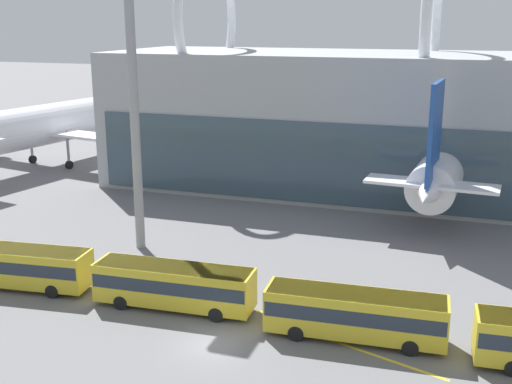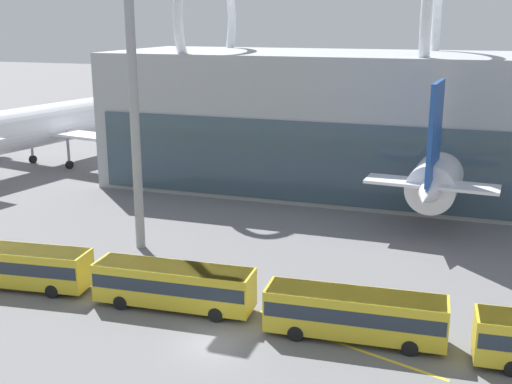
{
  "view_description": "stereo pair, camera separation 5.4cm",
  "coord_description": "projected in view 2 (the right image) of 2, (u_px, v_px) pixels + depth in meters",
  "views": [
    {
      "loc": [
        13.89,
        -33.03,
        19.4
      ],
      "look_at": [
        -4.35,
        21.01,
        4.0
      ],
      "focal_mm": 45.0,
      "sensor_mm": 36.0,
      "label": 1
    },
    {
      "loc": [
        13.94,
        -33.01,
        19.4
      ],
      "look_at": [
        -4.35,
        21.01,
        4.0
      ],
      "focal_mm": 45.0,
      "sensor_mm": 36.0,
      "label": 2
    }
  ],
  "objects": [
    {
      "name": "floodlight_mast",
      "position": [
        133.0,
        83.0,
        52.73
      ],
      "size": [
        2.47,
        2.47,
        24.26
      ],
      "color": "gray",
      "rests_on": "ground_plane"
    },
    {
      "name": "ground_plane",
      "position": [
        214.0,
        344.0,
        39.56
      ],
      "size": [
        440.0,
        440.0,
        0.0
      ],
      "primitive_type": "plane",
      "color": "slate"
    },
    {
      "name": "lane_stripe_1",
      "position": [
        368.0,
        353.0,
        38.51
      ],
      "size": [
        9.63,
        3.51,
        0.01
      ],
      "primitive_type": "cube",
      "rotation": [
        0.0,
        0.0,
        -0.33
      ],
      "color": "yellow",
      "rests_on": "ground_plane"
    },
    {
      "name": "airliner_at_gate_far",
      "position": [
        451.0,
        156.0,
        72.01
      ],
      "size": [
        46.0,
        43.65,
        14.23
      ],
      "rotation": [
        0.0,
        0.0,
        1.5
      ],
      "color": "white",
      "rests_on": "ground_plane"
    },
    {
      "name": "shuttle_bus_4",
      "position": [
        355.0,
        312.0,
        39.8
      ],
      "size": [
        11.33,
        3.34,
        3.06
      ],
      "rotation": [
        0.0,
        0.0,
        0.06
      ],
      "color": "gold",
      "rests_on": "ground_plane"
    },
    {
      "name": "shuttle_bus_2",
      "position": [
        17.0,
        264.0,
        47.6
      ],
      "size": [
        11.42,
        3.87,
        3.06
      ],
      "rotation": [
        0.0,
        0.0,
        0.11
      ],
      "color": "gold",
      "rests_on": "ground_plane"
    },
    {
      "name": "lane_stripe_0",
      "position": [
        319.0,
        321.0,
        42.59
      ],
      "size": [
        8.92,
        0.54,
        0.01
      ],
      "primitive_type": "cube",
      "rotation": [
        0.0,
        0.0,
        -0.03
      ],
      "color": "yellow",
      "rests_on": "ground_plane"
    },
    {
      "name": "shuttle_bus_3",
      "position": [
        174.0,
        283.0,
        44.12
      ],
      "size": [
        11.32,
        3.28,
        3.06
      ],
      "rotation": [
        0.0,
        0.0,
        0.05
      ],
      "color": "gold",
      "rests_on": "ground_plane"
    },
    {
      "name": "airliner_at_gate_near",
      "position": [
        53.0,
        124.0,
        87.0
      ],
      "size": [
        41.83,
        40.33,
        14.77
      ],
      "rotation": [
        0.0,
        0.0,
        1.38
      ],
      "color": "white",
      "rests_on": "ground_plane"
    }
  ]
}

